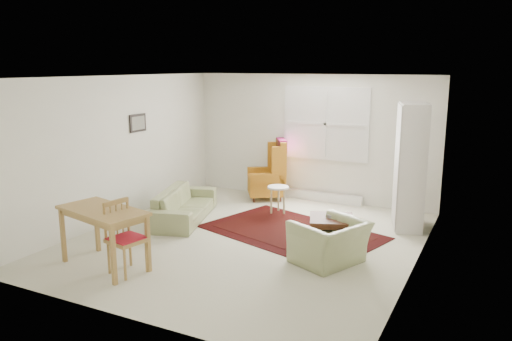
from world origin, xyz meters
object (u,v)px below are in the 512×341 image
at_px(sofa, 184,199).
at_px(desk_chair, 127,238).
at_px(armchair, 330,238).
at_px(wingback_chair, 266,169).
at_px(coffee_table, 331,234).
at_px(desk, 104,238).
at_px(cabinet, 411,166).
at_px(stool, 278,200).

relative_size(sofa, desk_chair, 1.92).
height_order(armchair, wingback_chair, wingback_chair).
height_order(sofa, wingback_chair, wingback_chair).
distance_m(coffee_table, desk, 3.19).
bearing_deg(armchair, coffee_table, -140.21).
xyz_separation_m(armchair, coffee_table, (-0.13, 0.46, -0.10)).
relative_size(coffee_table, desk_chair, 0.65).
bearing_deg(armchair, cabinet, -173.46).
distance_m(stool, cabinet, 2.41).
bearing_deg(desk, stool, 72.16).
height_order(wingback_chair, cabinet, cabinet).
xyz_separation_m(wingback_chair, desk, (-0.41, -4.13, -0.21)).
xyz_separation_m(armchair, cabinet, (0.67, 2.08, 0.68)).
bearing_deg(stool, wingback_chair, 128.17).
bearing_deg(coffee_table, stool, 137.05).
height_order(armchair, cabinet, cabinet).
distance_m(armchair, wingback_chair, 3.49).
xyz_separation_m(stool, cabinet, (2.26, 0.25, 0.78)).
distance_m(sofa, armchair, 3.01).
xyz_separation_m(sofa, coffee_table, (2.79, -0.29, -0.12)).
bearing_deg(coffee_table, desk, -142.55).
relative_size(armchair, stool, 1.79).
height_order(coffee_table, cabinet, cabinet).
xyz_separation_m(sofa, desk, (0.26, -2.23, 0.03)).
height_order(coffee_table, desk, desk).
distance_m(desk, desk_chair, 0.42).
bearing_deg(sofa, desk, 169.03).
bearing_deg(cabinet, stool, 170.93).
bearing_deg(sofa, desk_chair, 178.94).
xyz_separation_m(cabinet, desk_chair, (-2.92, -3.58, -0.56)).
xyz_separation_m(coffee_table, cabinet, (0.80, 1.62, 0.78)).
height_order(coffee_table, stool, stool).
height_order(cabinet, desk_chair, cabinet).
distance_m(sofa, desk, 2.24).
xyz_separation_m(sofa, cabinet, (3.58, 1.33, 0.67)).
relative_size(wingback_chair, coffee_table, 1.96).
bearing_deg(sofa, cabinet, -87.21).
relative_size(sofa, stool, 3.58).
distance_m(coffee_table, desk_chair, 2.90).
bearing_deg(armchair, desk_chair, -31.89).
xyz_separation_m(sofa, desk_chair, (0.67, -2.26, 0.11)).
xyz_separation_m(sofa, armchair, (2.91, -0.76, -0.01)).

